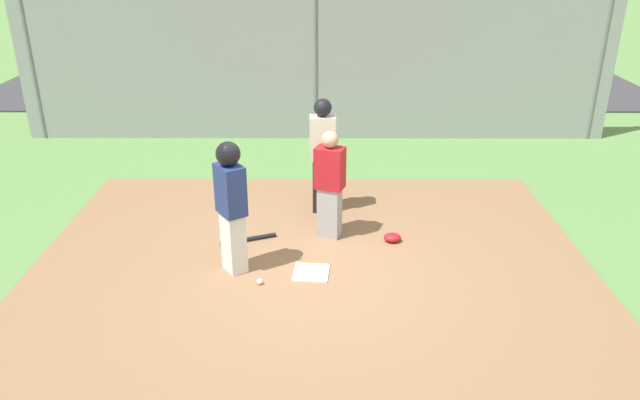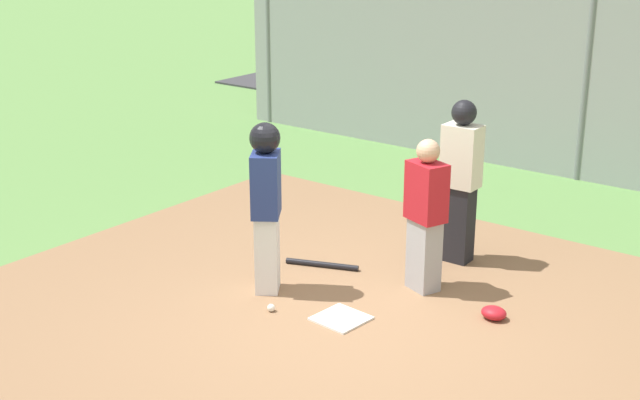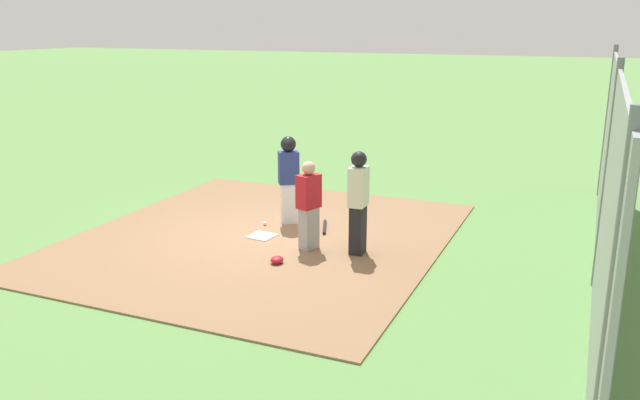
% 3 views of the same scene
% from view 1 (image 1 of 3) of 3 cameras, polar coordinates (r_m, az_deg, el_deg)
% --- Properties ---
extents(ground_plane, '(140.00, 140.00, 0.00)m').
position_cam_1_polar(ground_plane, '(7.73, -0.82, -7.05)').
color(ground_plane, '#5B8947').
extents(dirt_infield, '(7.20, 6.40, 0.03)m').
position_cam_1_polar(dirt_infield, '(7.72, -0.83, -6.96)').
color(dirt_infield, '#896647').
rests_on(dirt_infield, ground_plane).
extents(home_plate, '(0.48, 0.48, 0.02)m').
position_cam_1_polar(home_plate, '(7.71, -0.83, -6.80)').
color(home_plate, white).
rests_on(home_plate, dirt_infield).
extents(catcher, '(0.45, 0.38, 1.54)m').
position_cam_1_polar(catcher, '(8.31, 0.92, 1.54)').
color(catcher, '#9E9EA3').
rests_on(catcher, dirt_infield).
extents(umpire, '(0.38, 0.27, 1.76)m').
position_cam_1_polar(umpire, '(9.06, 0.25, 4.37)').
color(umpire, black).
rests_on(umpire, dirt_infield).
extents(runner, '(0.43, 0.46, 1.70)m').
position_cam_1_polar(runner, '(7.43, -8.34, 0.11)').
color(runner, silver).
rests_on(runner, dirt_infield).
extents(baseball_bat, '(0.76, 0.34, 0.06)m').
position_cam_1_polar(baseball_bat, '(8.52, -6.72, -3.66)').
color(baseball_bat, black).
rests_on(baseball_bat, dirt_infield).
extents(catcher_mask, '(0.24, 0.20, 0.12)m').
position_cam_1_polar(catcher_mask, '(8.50, 6.78, -3.50)').
color(catcher_mask, '#B21923').
rests_on(catcher_mask, dirt_infield).
extents(baseball, '(0.07, 0.07, 0.07)m').
position_cam_1_polar(baseball, '(7.51, -5.65, -7.61)').
color(baseball, white).
rests_on(baseball, dirt_infield).
extents(backstop_fence, '(12.00, 0.10, 3.35)m').
position_cam_1_polar(backstop_fence, '(12.50, -0.41, 12.85)').
color(backstop_fence, '#93999E').
rests_on(backstop_fence, ground_plane).
extents(parking_lot, '(18.00, 5.20, 0.04)m').
position_cam_1_polar(parking_lot, '(17.31, -0.24, 10.54)').
color(parking_lot, '#38383D').
rests_on(parking_lot, ground_plane).
extents(parked_car_dark, '(4.36, 2.22, 1.28)m').
position_cam_1_polar(parked_car_dark, '(17.57, 7.96, 12.49)').
color(parked_car_dark, black).
rests_on(parked_car_dark, parking_lot).
extents(parked_car_red, '(4.20, 1.88, 1.28)m').
position_cam_1_polar(parked_car_red, '(18.03, -9.35, 12.69)').
color(parked_car_red, maroon).
rests_on(parked_car_red, parking_lot).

